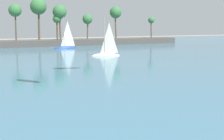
# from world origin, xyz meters

# --- Properties ---
(sea) EXTENTS (220.00, 116.55, 0.06)m
(sea) POSITION_xyz_m (0.00, 65.49, 0.03)
(sea) COLOR teal
(sea) RESTS_ON ground
(palm_headland) EXTENTS (104.71, 6.67, 13.29)m
(palm_headland) POSITION_xyz_m (1.10, 83.97, 3.43)
(palm_headland) COLOR #514C47
(palm_headland) RESTS_ON ground
(sailboat_near_shore) EXTENTS (6.01, 2.03, 8.62)m
(sailboat_near_shore) POSITION_xyz_m (14.68, 73.71, 0.84)
(sailboat_near_shore) COLOR #234793
(sailboat_near_shore) RESTS_ON sea
(sailboat_mid_bay) EXTENTS (5.91, 2.83, 8.23)m
(sailboat_mid_bay) POSITION_xyz_m (17.58, 52.95, 0.80)
(sailboat_mid_bay) COLOR white
(sailboat_mid_bay) RESTS_ON sea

